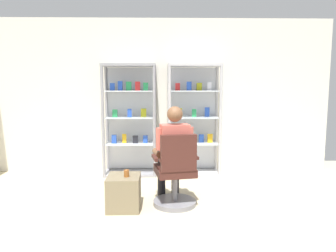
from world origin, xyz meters
name	(u,v)px	position (x,y,z in m)	size (l,w,h in m)	color
back_wall	(162,96)	(0.00, 3.00, 1.35)	(6.00, 0.10, 2.70)	silver
display_cabinet_left	(130,119)	(-0.55, 2.76, 0.97)	(0.90, 0.45, 1.90)	gray
display_cabinet_right	(193,119)	(0.55, 2.76, 0.96)	(0.90, 0.45, 1.90)	#B7B7BC
office_chair	(176,177)	(0.17, 1.19, 0.39)	(0.60, 0.57, 0.96)	slate
seated_shopkeeper	(173,150)	(0.14, 1.35, 0.71)	(0.54, 0.61, 1.29)	black
storage_crate	(124,192)	(-0.49, 1.13, 0.21)	(0.40, 0.45, 0.42)	#72664C
tea_glass	(127,173)	(-0.44, 1.09, 0.47)	(0.07, 0.07, 0.09)	brown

